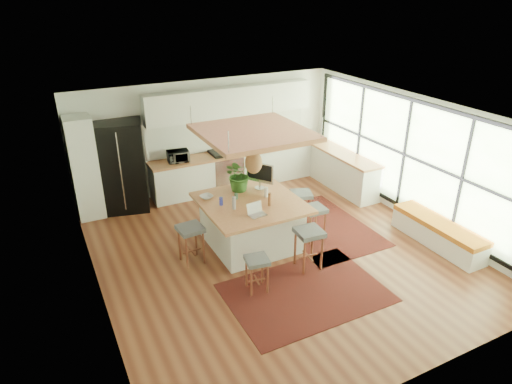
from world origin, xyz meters
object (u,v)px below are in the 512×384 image
stool_near_left (257,272)px  stool_near_right (308,250)px  island (251,223)px  island_plant (240,178)px  fridge (122,171)px  stool_right_front (313,224)px  laptop (258,209)px  stool_left_side (191,245)px  microwave (178,155)px  monitor (260,176)px  stool_right_back (301,208)px

stool_near_left → stool_near_right: stool_near_right is taller
island → island_plant: island_plant is taller
fridge → island_plant: 2.87m
stool_right_front → laptop: (-1.33, -0.16, 0.70)m
stool_left_side → fridge: bearing=102.2°
stool_left_side → microwave: bearing=75.9°
stool_near_left → stool_right_front: 2.01m
stool_left_side → laptop: 1.40m
stool_near_right → stool_right_front: bearing=51.7°
island → stool_left_side: 1.27m
stool_near_right → island_plant: bearing=106.2°
stool_right_front → monitor: 1.42m
island_plant → fridge: bearing=131.6°
stool_right_back → laptop: (-1.48, -0.87, 0.70)m
fridge → stool_left_side: (0.60, -2.78, -0.57)m
island → laptop: 0.83m
island → island_plant: (0.04, 0.57, 0.74)m
stool_near_left → stool_right_front: (1.76, 0.98, 0.00)m
monitor → stool_near_right: bearing=-30.1°
fridge → stool_near_right: 4.63m
island → stool_right_back: size_ratio=2.58×
stool_left_side → monitor: monitor is taller
island → stool_near_left: (-0.58, -1.38, -0.11)m
stool_near_right → island_plant: island_plant is taller
island → laptop: size_ratio=5.67×
stool_right_front → island_plant: 1.73m
stool_right_front → stool_near_right: bearing=-128.3°
stool_near_left → monitor: (1.01, 1.85, 0.83)m
stool_near_right → laptop: laptop is taller
fridge → stool_near_left: (1.28, -4.09, -0.57)m
island → stool_near_right: 1.33m
fridge → monitor: (2.29, -2.24, 0.26)m
stool_right_back → stool_left_side: 2.62m
stool_right_front → stool_left_side: (-2.44, 0.33, 0.00)m
laptop → microwave: size_ratio=0.67×
island_plant → stool_left_side: bearing=-153.3°
stool_left_side → island: bearing=3.6°
stool_right_back → island_plant: island_plant is taller
island → stool_right_back: bearing=12.8°
microwave → island_plant: bearing=-68.5°
laptop → microwave: microwave is taller
island_plant → stool_near_left: bearing=-107.4°
stool_left_side → stool_right_front: bearing=-7.6°
fridge → stool_right_front: fridge is taller
fridge → stool_right_back: 4.04m
stool_right_front → stool_right_back: size_ratio=1.00×
stool_right_front → monitor: size_ratio=1.19×
stool_near_left → stool_near_right: (1.13, 0.18, 0.00)m
stool_near_left → microwave: (0.01, 4.06, 0.74)m
microwave → island_plant: (0.60, -2.10, 0.11)m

